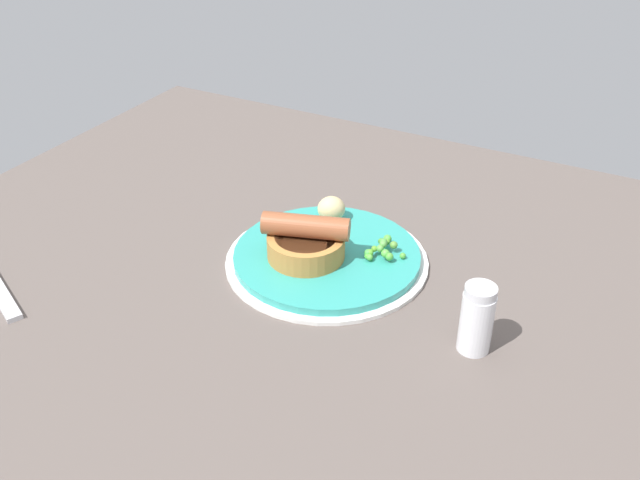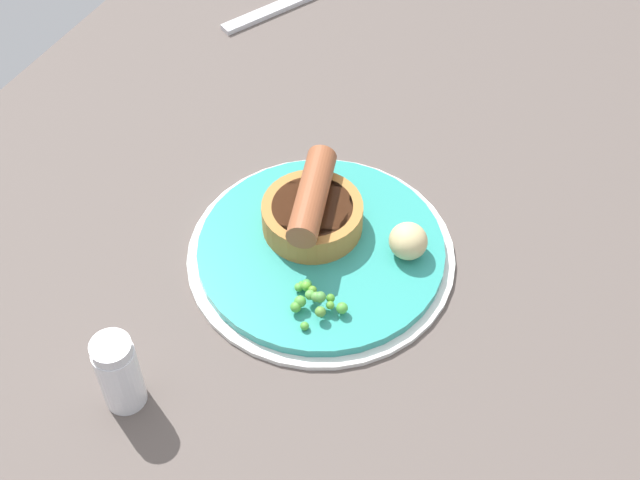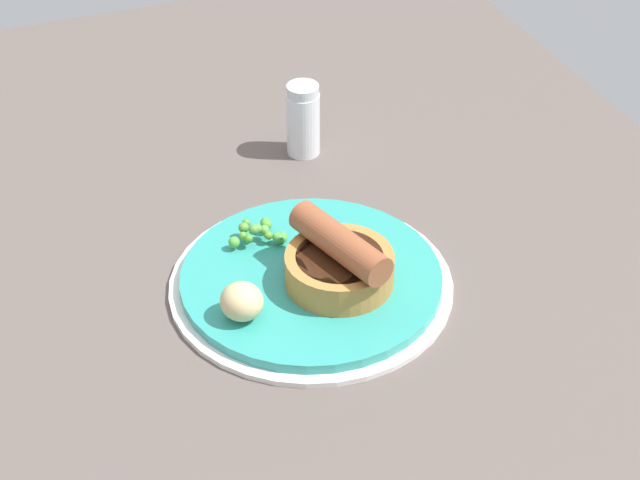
# 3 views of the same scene
# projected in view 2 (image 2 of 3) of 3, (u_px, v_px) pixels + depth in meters

# --- Properties ---
(dining_table) EXTENTS (1.10, 0.80, 0.03)m
(dining_table) POSITION_uv_depth(u_px,v_px,m) (300.00, 287.00, 0.79)
(dining_table) COLOR #564C47
(dining_table) RESTS_ON ground
(dinner_plate) EXTENTS (0.24, 0.24, 0.01)m
(dinner_plate) POSITION_uv_depth(u_px,v_px,m) (321.00, 253.00, 0.79)
(dinner_plate) COLOR silver
(dinner_plate) RESTS_ON dining_table
(sausage_pudding) EXTENTS (0.10, 0.09, 0.05)m
(sausage_pudding) POSITION_uv_depth(u_px,v_px,m) (312.00, 211.00, 0.78)
(sausage_pudding) COLOR #AD7538
(sausage_pudding) RESTS_ON dinner_plate
(pea_pile) EXTENTS (0.04, 0.05, 0.02)m
(pea_pile) POSITION_uv_depth(u_px,v_px,m) (313.00, 299.00, 0.73)
(pea_pile) COLOR #4C9641
(pea_pile) RESTS_ON dinner_plate
(potato_chunk_1) EXTENTS (0.05, 0.05, 0.03)m
(potato_chunk_1) POSITION_uv_depth(u_px,v_px,m) (408.00, 241.00, 0.76)
(potato_chunk_1) COLOR #CCB77F
(potato_chunk_1) RESTS_ON dinner_plate
(fork) EXTENTS (0.17, 0.09, 0.01)m
(fork) POSITION_uv_depth(u_px,v_px,m) (290.00, 3.00, 1.03)
(fork) COLOR silver
(fork) RESTS_ON dining_table
(salt_shaker) EXTENTS (0.03, 0.03, 0.07)m
(salt_shaker) POSITION_uv_depth(u_px,v_px,m) (119.00, 373.00, 0.67)
(salt_shaker) COLOR silver
(salt_shaker) RESTS_ON dining_table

